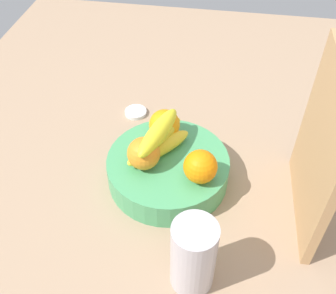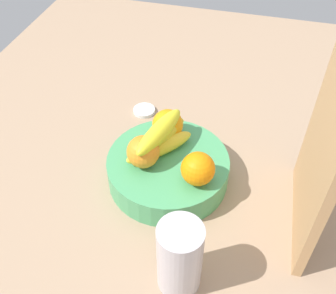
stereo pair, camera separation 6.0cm
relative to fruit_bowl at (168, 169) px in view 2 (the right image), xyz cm
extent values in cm
cube|color=tan|center=(-0.04, 0.59, -4.75)|extent=(180.00, 140.00, 3.00)
cylinder|color=#489F63|center=(0.00, 0.00, 0.00)|extent=(28.00, 28.00, 6.49)
sphere|color=orange|center=(4.36, 7.62, 6.90)|extent=(7.30, 7.30, 7.30)
sphere|color=orange|center=(-7.58, -2.10, 6.90)|extent=(7.30, 7.30, 7.30)
sphere|color=orange|center=(2.47, -4.94, 6.90)|extent=(7.30, 7.30, 7.30)
ellipsoid|color=yellow|center=(-1.47, -2.35, 5.25)|extent=(15.17, 14.51, 4.00)
ellipsoid|color=yellow|center=(-2.21, -3.04, 7.45)|extent=(16.81, 11.74, 4.00)
ellipsoid|color=yellow|center=(-1.85, -2.47, 9.65)|extent=(17.44, 8.65, 4.00)
cube|color=tan|center=(3.74, 29.97, 14.75)|extent=(28.03, 2.43, 36.00)
cylinder|color=#BEB8BE|center=(24.29, 8.57, 4.96)|extent=(8.24, 8.24, 16.41)
cylinder|color=silver|center=(-22.34, -12.85, -2.74)|extent=(6.06, 6.06, 1.01)
camera|label=1|loc=(61.74, 10.18, 68.52)|focal=42.74mm
camera|label=2|loc=(60.49, 16.02, 68.52)|focal=42.74mm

